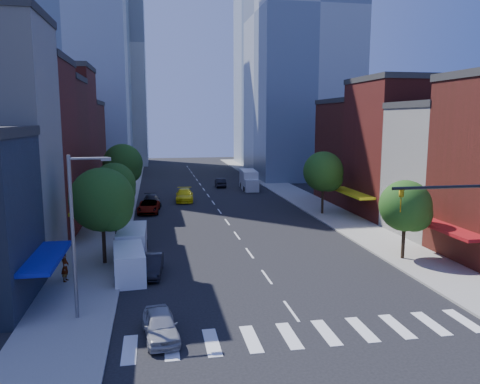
# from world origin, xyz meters

# --- Properties ---
(ground) EXTENTS (220.00, 220.00, 0.00)m
(ground) POSITION_xyz_m (0.00, 0.00, 0.00)
(ground) COLOR black
(ground) RESTS_ON ground
(sidewalk_left) EXTENTS (5.00, 120.00, 0.15)m
(sidewalk_left) POSITION_xyz_m (-12.50, 40.00, 0.07)
(sidewalk_left) COLOR gray
(sidewalk_left) RESTS_ON ground
(sidewalk_right) EXTENTS (5.00, 120.00, 0.15)m
(sidewalk_right) POSITION_xyz_m (12.50, 40.00, 0.07)
(sidewalk_right) COLOR gray
(sidewalk_right) RESTS_ON ground
(crosswalk) EXTENTS (19.00, 3.00, 0.01)m
(crosswalk) POSITION_xyz_m (0.00, -3.00, 0.01)
(crosswalk) COLOR silver
(crosswalk) RESTS_ON ground
(bldg_left_2) EXTENTS (12.00, 9.00, 16.00)m
(bldg_left_2) POSITION_xyz_m (-21.00, 20.50, 8.00)
(bldg_left_2) COLOR #5A1A15
(bldg_left_2) RESTS_ON ground
(bldg_left_3) EXTENTS (12.00, 8.00, 15.00)m
(bldg_left_3) POSITION_xyz_m (-21.00, 29.00, 7.50)
(bldg_left_3) COLOR #511D14
(bldg_left_3) RESTS_ON ground
(bldg_left_4) EXTENTS (12.00, 9.00, 17.00)m
(bldg_left_4) POSITION_xyz_m (-21.00, 37.50, 8.50)
(bldg_left_4) COLOR #5A1A15
(bldg_left_4) RESTS_ON ground
(bldg_left_5) EXTENTS (12.00, 10.00, 13.00)m
(bldg_left_5) POSITION_xyz_m (-21.00, 47.00, 6.50)
(bldg_left_5) COLOR #511D14
(bldg_left_5) RESTS_ON ground
(bldg_right_1) EXTENTS (12.00, 8.00, 12.00)m
(bldg_right_1) POSITION_xyz_m (21.00, 15.00, 6.00)
(bldg_right_1) COLOR #B7B3A9
(bldg_right_1) RESTS_ON ground
(bldg_right_2) EXTENTS (12.00, 10.00, 15.00)m
(bldg_right_2) POSITION_xyz_m (21.00, 24.00, 7.50)
(bldg_right_2) COLOR #5A1A15
(bldg_right_2) RESTS_ON ground
(bldg_right_3) EXTENTS (12.00, 10.00, 13.00)m
(bldg_right_3) POSITION_xyz_m (21.00, 34.00, 6.50)
(bldg_right_3) COLOR #511D14
(bldg_right_3) RESTS_ON ground
(tower_ne) EXTENTS (18.00, 20.00, 60.00)m
(tower_ne) POSITION_xyz_m (20.00, 62.00, 30.00)
(tower_ne) COLOR #9EA5AD
(tower_ne) RESTS_ON ground
(tower_far_w) EXTENTS (18.00, 18.00, 56.00)m
(tower_far_w) POSITION_xyz_m (-18.00, 95.00, 28.00)
(tower_far_w) COLOR #9EA5AD
(tower_far_w) RESTS_ON ground
(streetlight) EXTENTS (2.25, 0.25, 9.00)m
(streetlight) POSITION_xyz_m (-11.81, 1.00, 5.28)
(streetlight) COLOR slate
(streetlight) RESTS_ON sidewalk_left
(tree_left_near) EXTENTS (4.80, 4.80, 7.30)m
(tree_left_near) POSITION_xyz_m (-11.35, 10.92, 4.87)
(tree_left_near) COLOR black
(tree_left_near) RESTS_ON sidewalk_left
(tree_left_mid) EXTENTS (4.20, 4.20, 6.65)m
(tree_left_mid) POSITION_xyz_m (-11.35, 21.92, 4.53)
(tree_left_mid) COLOR black
(tree_left_mid) RESTS_ON sidewalk_left
(tree_left_far) EXTENTS (5.00, 5.00, 7.75)m
(tree_left_far) POSITION_xyz_m (-11.35, 35.92, 5.20)
(tree_left_far) COLOR black
(tree_left_far) RESTS_ON sidewalk_left
(tree_right_near) EXTENTS (4.00, 4.00, 6.20)m
(tree_right_near) POSITION_xyz_m (11.65, 7.92, 4.19)
(tree_right_near) COLOR black
(tree_right_near) RESTS_ON sidewalk_right
(tree_right_far) EXTENTS (4.60, 4.60, 7.20)m
(tree_right_far) POSITION_xyz_m (11.65, 25.92, 4.86)
(tree_right_far) COLOR black
(tree_right_far) RESTS_ON sidewalk_right
(parked_car_front) EXTENTS (2.04, 4.20, 1.38)m
(parked_car_front) POSITION_xyz_m (-7.50, -2.00, 0.69)
(parked_car_front) COLOR #A2A2A6
(parked_car_front) RESTS_ON ground
(parked_car_second) EXTENTS (1.87, 4.44, 1.43)m
(parked_car_second) POSITION_xyz_m (-8.00, 7.90, 0.71)
(parked_car_second) COLOR black
(parked_car_second) RESTS_ON ground
(parked_car_third) EXTENTS (2.80, 5.42, 1.46)m
(parked_car_third) POSITION_xyz_m (-8.36, 30.73, 0.73)
(parked_car_third) COLOR #999999
(parked_car_third) RESTS_ON ground
(parked_car_rear) EXTENTS (2.41, 4.81, 1.34)m
(parked_car_rear) POSITION_xyz_m (-7.95, 35.42, 0.67)
(parked_car_rear) COLOR black
(parked_car_rear) RESTS_ON ground
(cargo_van_near) EXTENTS (2.45, 5.20, 2.15)m
(cargo_van_near) POSITION_xyz_m (-9.49, 7.43, 1.06)
(cargo_van_near) COLOR white
(cargo_van_near) RESTS_ON ground
(cargo_van_far) EXTENTS (2.31, 5.52, 2.34)m
(cargo_van_far) POSITION_xyz_m (-9.50, 12.89, 1.16)
(cargo_van_far) COLOR silver
(cargo_van_far) RESTS_ON ground
(taxi) EXTENTS (2.65, 5.76, 1.63)m
(taxi) POSITION_xyz_m (-3.67, 37.89, 0.82)
(taxi) COLOR #FFED0D
(taxi) RESTS_ON ground
(traffic_car_oncoming) EXTENTS (1.61, 4.35, 1.42)m
(traffic_car_oncoming) POSITION_xyz_m (2.99, 50.38, 0.71)
(traffic_car_oncoming) COLOR black
(traffic_car_oncoming) RESTS_ON ground
(traffic_car_far) EXTENTS (1.77, 4.17, 1.41)m
(traffic_car_far) POSITION_xyz_m (8.50, 54.81, 0.70)
(traffic_car_far) COLOR #999999
(traffic_car_far) RESTS_ON ground
(box_truck) EXTENTS (2.69, 7.54, 2.99)m
(box_truck) POSITION_xyz_m (7.03, 46.74, 1.41)
(box_truck) COLOR silver
(box_truck) RESTS_ON ground
(pedestrian_near) EXTENTS (0.58, 0.78, 1.96)m
(pedestrian_near) POSITION_xyz_m (-13.69, 7.24, 1.13)
(pedestrian_near) COLOR #999999
(pedestrian_near) RESTS_ON sidewalk_left
(pedestrian_far) EXTENTS (0.64, 0.81, 1.64)m
(pedestrian_far) POSITION_xyz_m (-10.88, 15.10, 0.97)
(pedestrian_far) COLOR #999999
(pedestrian_far) RESTS_ON sidewalk_left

